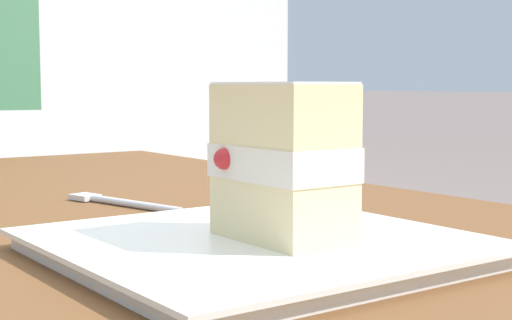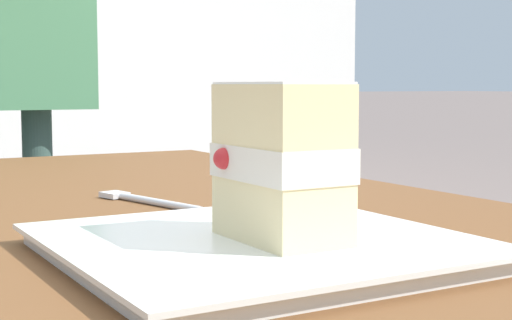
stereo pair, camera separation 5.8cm
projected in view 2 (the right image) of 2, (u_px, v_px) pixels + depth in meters
dessert_plate at (256, 247)px, 0.59m from camera, size 0.29×0.29×0.02m
cake_slice at (281, 162)px, 0.57m from camera, size 0.11×0.08×0.12m
dessert_fork at (144, 200)px, 0.86m from camera, size 0.17×0.06×0.01m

